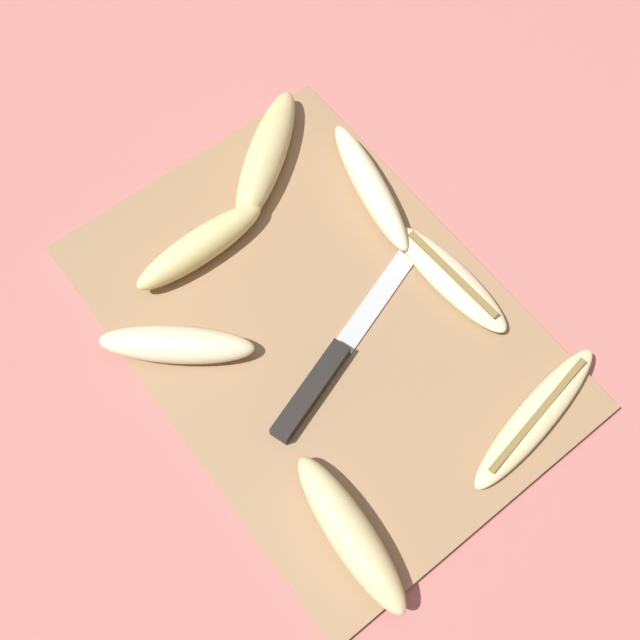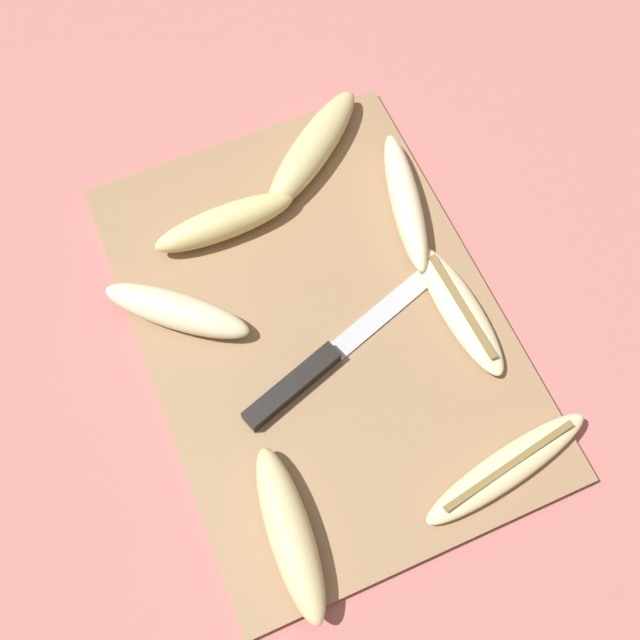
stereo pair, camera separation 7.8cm
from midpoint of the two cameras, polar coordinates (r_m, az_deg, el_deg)
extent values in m
plane|color=#B76B66|center=(0.80, -2.77, -0.94)|extent=(4.00, 4.00, 0.00)
cube|color=#997551|center=(0.80, -2.79, -0.78)|extent=(0.52, 0.37, 0.01)
cube|color=black|center=(0.76, -3.65, -5.76)|extent=(0.06, 0.12, 0.02)
cube|color=#B7BABF|center=(0.80, 1.85, 1.60)|extent=(0.07, 0.15, 0.00)
ellipsoid|color=#EDD689|center=(0.83, -11.80, 5.22)|extent=(0.04, 0.16, 0.04)
ellipsoid|color=#DBC684|center=(0.88, -6.71, 12.10)|extent=(0.15, 0.17, 0.04)
ellipsoid|color=beige|center=(0.77, 13.32, -7.56)|extent=(0.07, 0.20, 0.02)
cube|color=olive|center=(0.76, 13.50, -7.32)|extent=(0.03, 0.15, 0.00)
ellipsoid|color=beige|center=(0.85, 1.21, 9.86)|extent=(0.18, 0.07, 0.04)
ellipsoid|color=beige|center=(0.72, -0.91, -16.31)|extent=(0.17, 0.05, 0.04)
ellipsoid|color=beige|center=(0.81, 7.22, 2.84)|extent=(0.16, 0.05, 0.02)
cube|color=olive|center=(0.80, 7.32, 3.22)|extent=(0.13, 0.01, 0.00)
ellipsoid|color=beige|center=(0.79, -13.67, -2.17)|extent=(0.14, 0.15, 0.03)
camera|label=1|loc=(0.04, -92.88, -6.71)|focal=42.00mm
camera|label=2|loc=(0.04, 87.12, 6.71)|focal=42.00mm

